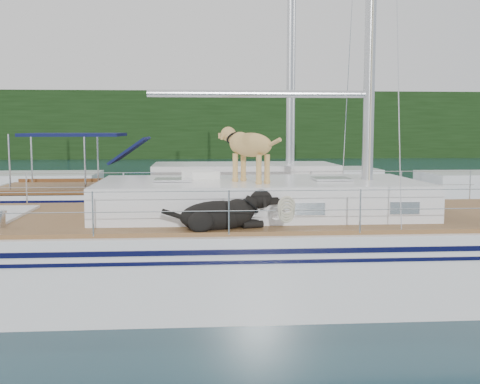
{
  "coord_description": "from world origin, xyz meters",
  "views": [
    {
      "loc": [
        -0.26,
        -9.74,
        2.65
      ],
      "look_at": [
        0.5,
        0.2,
        1.6
      ],
      "focal_mm": 45.0,
      "sensor_mm": 36.0,
      "label": 1
    }
  ],
  "objects": [
    {
      "name": "neighbor_sailboat",
      "position": [
        -0.02,
        6.2,
        0.63
      ],
      "size": [
        11.0,
        3.5,
        13.3
      ],
      "color": "white",
      "rests_on": "ground"
    },
    {
      "name": "shore_bank",
      "position": [
        0.0,
        46.2,
        0.6
      ],
      "size": [
        92.0,
        1.0,
        1.2
      ],
      "primitive_type": "cube",
      "color": "#595147",
      "rests_on": "ground"
    },
    {
      "name": "ground",
      "position": [
        0.0,
        0.0,
        0.0
      ],
      "size": [
        120.0,
        120.0,
        0.0
      ],
      "primitive_type": "plane",
      "color": "black",
      "rests_on": "ground"
    },
    {
      "name": "main_sailboat",
      "position": [
        0.09,
        -0.01,
        0.68
      ],
      "size": [
        12.0,
        3.8,
        14.01
      ],
      "color": "white",
      "rests_on": "ground"
    },
    {
      "name": "bg_boat_center",
      "position": [
        4.0,
        16.0,
        0.45
      ],
      "size": [
        7.2,
        3.0,
        11.65
      ],
      "color": "white",
      "rests_on": "ground"
    },
    {
      "name": "tree_line",
      "position": [
        0.0,
        45.0,
        3.0
      ],
      "size": [
        90.0,
        3.0,
        6.0
      ],
      "primitive_type": "cube",
      "color": "black",
      "rests_on": "ground"
    }
  ]
}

